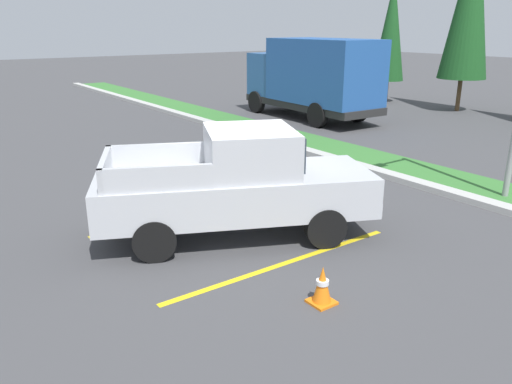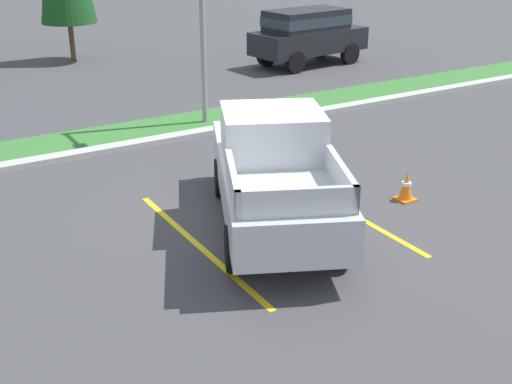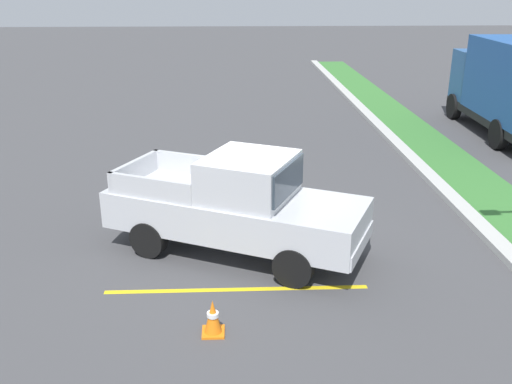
{
  "view_description": "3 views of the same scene",
  "coord_description": "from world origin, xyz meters",
  "views": [
    {
      "loc": [
        7.99,
        -5.58,
        3.92
      ],
      "look_at": [
        0.58,
        -0.24,
        0.9
      ],
      "focal_mm": 35.43,
      "sensor_mm": 36.0,
      "label": 1
    },
    {
      "loc": [
        -5.58,
        -9.58,
        5.19
      ],
      "look_at": [
        -0.17,
        -0.71,
        0.83
      ],
      "focal_mm": 45.55,
      "sensor_mm": 36.0,
      "label": 2
    },
    {
      "loc": [
        10.93,
        -0.57,
        5.31
      ],
      "look_at": [
        -0.63,
        -0.08,
        0.96
      ],
      "focal_mm": 39.78,
      "sensor_mm": 36.0,
      "label": 3
    }
  ],
  "objects": [
    {
      "name": "ground_plane",
      "position": [
        0.0,
        0.0,
        0.0
      ],
      "size": [
        120.0,
        120.0,
        0.0
      ],
      "primitive_type": "plane",
      "color": "#424244"
    },
    {
      "name": "parking_line_near",
      "position": [
        -1.23,
        -0.54,
        0.0
      ],
      "size": [
        0.12,
        4.8,
        0.01
      ],
      "primitive_type": "cube",
      "color": "yellow",
      "rests_on": "ground"
    },
    {
      "name": "parking_line_far",
      "position": [
        1.87,
        -0.54,
        0.0
      ],
      "size": [
        0.12,
        4.8,
        0.01
      ],
      "primitive_type": "cube",
      "color": "yellow",
      "rests_on": "ground"
    },
    {
      "name": "curb_strip",
      "position": [
        0.0,
        5.0,
        0.07
      ],
      "size": [
        56.0,
        0.4,
        0.15
      ],
      "primitive_type": "cube",
      "color": "#B2B2AD",
      "rests_on": "ground"
    },
    {
      "name": "grass_median",
      "position": [
        0.0,
        6.1,
        0.03
      ],
      "size": [
        56.0,
        1.8,
        0.06
      ],
      "primitive_type": "cube",
      "color": "#387533",
      "rests_on": "ground"
    },
    {
      "name": "pickup_truck_main",
      "position": [
        0.34,
        -0.5,
        1.04
      ],
      "size": [
        3.92,
        5.52,
        2.1
      ],
      "color": "black",
      "rests_on": "ground"
    },
    {
      "name": "cargo_truck_distant",
      "position": [
        -8.54,
        9.38,
        1.85
      ],
      "size": [
        6.87,
        2.68,
        3.4
      ],
      "color": "black",
      "rests_on": "ground"
    },
    {
      "name": "cypress_tree_leftmost",
      "position": [
        -10.13,
        16.1,
        3.72
      ],
      "size": [
        1.64,
        1.64,
        6.31
      ],
      "color": "brown",
      "rests_on": "ground"
    },
    {
      "name": "cypress_tree_left_inner",
      "position": [
        -6.09,
        16.53,
        5.02
      ],
      "size": [
        2.21,
        2.21,
        8.52
      ],
      "color": "brown",
      "rests_on": "ground"
    },
    {
      "name": "traffic_cone",
      "position": [
        3.21,
        -0.93,
        0.29
      ],
      "size": [
        0.36,
        0.36,
        0.6
      ],
      "color": "orange",
      "rests_on": "ground"
    }
  ]
}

